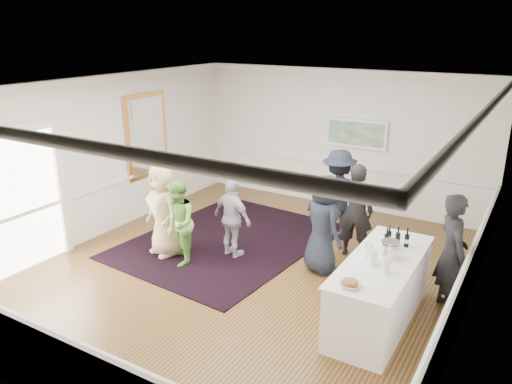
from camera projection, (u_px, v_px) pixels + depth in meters
The scene contains 23 objects.
floor at pixel (251, 270), 8.81m from camera, with size 8.00×8.00×0.00m, color brown.
ceiling at pixel (250, 86), 7.79m from camera, with size 7.00×8.00×0.02m, color white.
wall_left at pixel (101, 157), 9.99m from camera, with size 0.02×8.00×3.20m, color white.
wall_right at pixel (475, 224), 6.61m from camera, with size 0.02×8.00×3.20m, color white.
wall_back at pixel (340, 139), 11.56m from camera, with size 7.00×0.02×3.20m, color white.
wall_front at pixel (45, 286), 5.04m from camera, with size 7.00×0.02×3.20m, color white.
wainscoting at pixel (250, 244), 8.65m from camera, with size 7.00×8.00×1.00m, color white, non-canonical shape.
mirror at pixel (147, 135), 10.97m from camera, with size 0.05×1.25×1.85m.
doorway at pixel (19, 191), 8.48m from camera, with size 0.10×1.78×2.56m.
landscape_painting at pixel (356, 133), 11.27m from camera, with size 1.44×0.06×0.66m.
area_rug at pixel (227, 240), 9.98m from camera, with size 3.21×4.21×0.02m, color black.
serving_table at pixel (380, 290), 7.15m from camera, with size 0.91×2.40×0.97m.
bartender at pixel (452, 253), 7.34m from camera, with size 0.67×0.44×1.83m, color black.
guest_tan at pixel (163, 210), 9.15m from camera, with size 0.85×0.56×1.75m, color tan.
guest_green at pixel (178, 223), 8.83m from camera, with size 0.76×0.59×1.56m, color #68B448.
guest_lilac at pixel (233, 218), 9.11m from camera, with size 0.88×0.37×1.50m, color silver.
guest_dark_a at pixel (338, 195), 9.86m from camera, with size 1.18×0.68×1.83m, color #1B212E.
guest_dark_b at pixel (356, 211), 9.10m from camera, with size 0.65×0.43×1.78m, color black.
guest_navy at pixel (322, 224), 8.54m from camera, with size 0.85×0.55×1.74m, color #1B212E.
wine_bottles at pixel (396, 237), 7.38m from camera, with size 0.34×0.26×0.31m.
juice_pitchers at pixel (376, 257), 6.80m from camera, with size 0.44×0.40×0.24m.
ice_bucket at pixel (390, 250), 7.05m from camera, with size 0.26×0.26×0.24m, color silver.
nut_bowl at pixel (350, 284), 6.28m from camera, with size 0.26×0.26×0.08m.
Camera 1 is at (4.12, -6.76, 4.10)m, focal length 35.00 mm.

